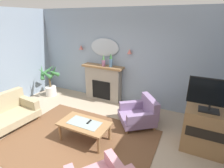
# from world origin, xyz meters

# --- Properties ---
(floor) EXTENTS (6.93, 6.07, 0.10)m
(floor) POSITION_xyz_m (0.00, 0.00, -0.05)
(floor) COLOR tan
(floor) RESTS_ON ground
(wall_back) EXTENTS (6.93, 0.10, 2.86)m
(wall_back) POSITION_xyz_m (0.00, 2.58, 1.43)
(wall_back) COLOR #8C9EB2
(wall_back) RESTS_ON ground
(patterned_rug) EXTENTS (3.20, 2.40, 0.01)m
(patterned_rug) POSITION_xyz_m (0.00, 0.20, 0.01)
(patterned_rug) COLOR brown
(patterned_rug) RESTS_ON ground
(fireplace) EXTENTS (1.36, 0.36, 1.16)m
(fireplace) POSITION_xyz_m (-0.56, 2.36, 0.57)
(fireplace) COLOR gray
(fireplace) RESTS_ON ground
(mantel_vase_centre) EXTENTS (0.11, 0.11, 0.36)m
(mantel_vase_centre) POSITION_xyz_m (-0.51, 2.33, 1.33)
(mantel_vase_centre) COLOR #9E6084
(mantel_vase_centre) RESTS_ON fireplace
(mantel_vase_right) EXTENTS (0.10, 0.10, 0.41)m
(mantel_vase_right) POSITION_xyz_m (-0.26, 2.33, 1.36)
(mantel_vase_right) COLOR #4C7093
(mantel_vase_right) RESTS_ON fireplace
(wall_mirror) EXTENTS (0.96, 0.06, 0.56)m
(wall_mirror) POSITION_xyz_m (-0.56, 2.50, 1.71)
(wall_mirror) COLOR #B2BCC6
(wall_sconce_left) EXTENTS (0.14, 0.14, 0.14)m
(wall_sconce_left) POSITION_xyz_m (-1.41, 2.45, 1.66)
(wall_sconce_left) COLOR #D17066
(wall_sconce_right) EXTENTS (0.14, 0.14, 0.14)m
(wall_sconce_right) POSITION_xyz_m (0.29, 2.45, 1.66)
(wall_sconce_right) COLOR #D17066
(coffee_table) EXTENTS (1.10, 0.60, 0.45)m
(coffee_table) POSITION_xyz_m (0.09, 0.33, 0.38)
(coffee_table) COLOR olive
(coffee_table) RESTS_ON ground
(tv_remote) EXTENTS (0.04, 0.16, 0.02)m
(tv_remote) POSITION_xyz_m (0.17, 0.39, 0.45)
(tv_remote) COLOR black
(tv_remote) RESTS_ON coffee_table
(armchair_near_fireplace) EXTENTS (1.14, 1.13, 0.71)m
(armchair_near_fireplace) POSITION_xyz_m (0.99, 1.49, 0.31)
(armchair_near_fireplace) COLOR gray
(armchair_near_fireplace) RESTS_ON ground
(tv_cabinet) EXTENTS (0.80, 0.57, 0.90)m
(tv_cabinet) POSITION_xyz_m (2.41, 1.15, 0.45)
(tv_cabinet) COLOR olive
(tv_cabinet) RESTS_ON ground
(tv_flatscreen) EXTENTS (0.84, 0.24, 0.65)m
(tv_flatscreen) POSITION_xyz_m (2.41, 1.13, 1.25)
(tv_flatscreen) COLOR black
(tv_flatscreen) RESTS_ON tv_cabinet
(potted_plant_tall_palm) EXTENTS (0.68, 0.72, 1.11)m
(potted_plant_tall_palm) POSITION_xyz_m (-2.36, 1.83, 0.54)
(potted_plant_tall_palm) COLOR silver
(potted_plant_tall_palm) RESTS_ON ground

